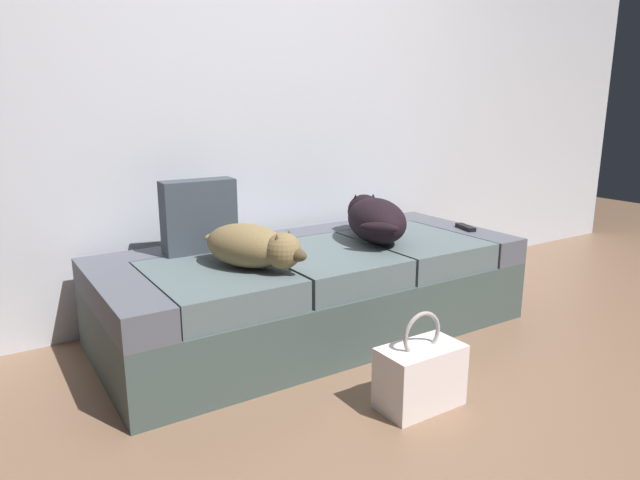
% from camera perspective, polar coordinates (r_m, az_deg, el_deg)
% --- Properties ---
extents(ground_plane, '(10.00, 10.00, 0.00)m').
position_cam_1_polar(ground_plane, '(2.13, 16.98, -18.81)').
color(ground_plane, '#826148').
extents(back_wall, '(6.40, 0.10, 2.80)m').
position_cam_1_polar(back_wall, '(3.17, -6.43, 18.71)').
color(back_wall, silver).
rests_on(back_wall, ground).
extents(couch, '(2.05, 0.88, 0.43)m').
position_cam_1_polar(couch, '(2.82, -0.56, -5.07)').
color(couch, '#41504C').
rests_on(couch, ground).
extents(dog_tan, '(0.38, 0.52, 0.19)m').
position_cam_1_polar(dog_tan, '(2.42, -6.75, -0.63)').
color(dog_tan, olive).
rests_on(dog_tan, couch).
extents(dog_dark, '(0.42, 0.62, 0.22)m').
position_cam_1_polar(dog_dark, '(2.90, 5.44, 2.16)').
color(dog_dark, black).
rests_on(dog_dark, couch).
extents(tv_remote, '(0.08, 0.16, 0.02)m').
position_cam_1_polar(tv_remote, '(3.25, 14.40, 1.24)').
color(tv_remote, black).
rests_on(tv_remote, couch).
extents(throw_pillow, '(0.34, 0.13, 0.34)m').
position_cam_1_polar(throw_pillow, '(2.71, -12.05, 2.36)').
color(throw_pillow, '#38404A').
rests_on(throw_pillow, couch).
extents(handbag, '(0.32, 0.18, 0.38)m').
position_cam_1_polar(handbag, '(2.22, 10.01, -13.20)').
color(handbag, white).
rests_on(handbag, ground).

